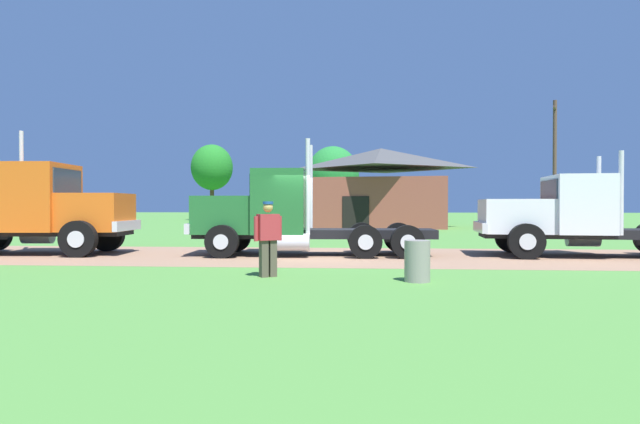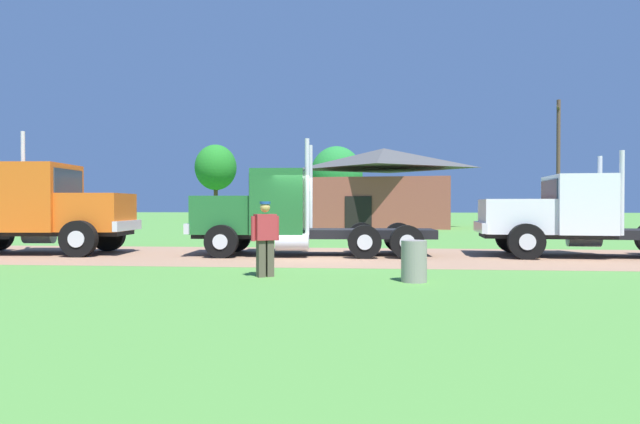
% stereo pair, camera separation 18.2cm
% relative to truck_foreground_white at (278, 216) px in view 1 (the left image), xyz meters
% --- Properties ---
extents(ground_plane, '(200.00, 200.00, 0.00)m').
position_rel_truck_foreground_white_xyz_m(ground_plane, '(1.30, -0.28, -1.26)').
color(ground_plane, '#4B8437').
extents(dirt_track, '(120.00, 6.46, 0.01)m').
position_rel_truck_foreground_white_xyz_m(dirt_track, '(1.30, -0.28, -1.26)').
color(dirt_track, '#916C53').
rests_on(dirt_track, ground_plane).
extents(truck_foreground_white, '(7.81, 2.89, 3.62)m').
position_rel_truck_foreground_white_xyz_m(truck_foreground_white, '(0.00, 0.00, 0.00)').
color(truck_foreground_white, black).
rests_on(truck_foreground_white, ground_plane).
extents(truck_near_left, '(8.00, 3.18, 3.18)m').
position_rel_truck_foreground_white_xyz_m(truck_near_left, '(9.25, 0.25, -0.06)').
color(truck_near_left, black).
rests_on(truck_near_left, ground_plane).
extents(truck_near_right, '(7.48, 3.00, 4.14)m').
position_rel_truck_foreground_white_xyz_m(truck_near_right, '(-7.66, -0.28, 0.14)').
color(truck_near_right, black).
rests_on(truck_near_right, ground_plane).
extents(visitor_standing_near, '(0.57, 0.47, 1.68)m').
position_rel_truck_foreground_white_xyz_m(visitor_standing_near, '(0.60, -5.24, -0.34)').
color(visitor_standing_near, '#B22D33').
rests_on(visitor_standing_near, ground_plane).
extents(steel_barrel, '(0.53, 0.53, 0.86)m').
position_rel_truck_foreground_white_xyz_m(steel_barrel, '(3.84, -5.74, -0.83)').
color(steel_barrel, gray).
rests_on(steel_barrel, ground_plane).
extents(shed_building, '(10.52, 8.78, 5.75)m').
position_rel_truck_foreground_white_xyz_m(shed_building, '(4.02, 22.59, 1.53)').
color(shed_building, brown).
rests_on(shed_building, ground_plane).
extents(utility_pole_near, '(0.95, 2.09, 8.79)m').
position_rel_truck_foreground_white_xyz_m(utility_pole_near, '(15.83, 21.05, 3.39)').
color(utility_pole_near, brown).
rests_on(utility_pole_near, ground_plane).
extents(tree_left, '(4.36, 4.36, 7.98)m').
position_rel_truck_foreground_white_xyz_m(tree_left, '(-13.14, 38.59, 4.29)').
color(tree_left, '#513823').
rests_on(tree_left, ground_plane).
extents(tree_mid, '(5.52, 5.52, 7.81)m').
position_rel_truck_foreground_white_xyz_m(tree_mid, '(-0.44, 39.71, 3.50)').
color(tree_mid, '#513823').
rests_on(tree_mid, ground_plane).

